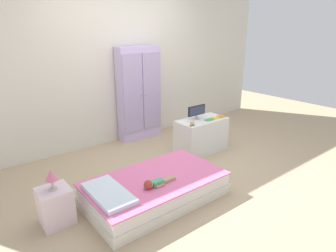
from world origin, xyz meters
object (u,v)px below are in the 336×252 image
object	(u,v)px
tv_stand	(201,135)
rocking_horse_toy	(193,123)
wardrobe	(139,94)
tv_monitor	(197,111)
book_yellow	(216,118)
table_lamp	(51,176)
book_green	(209,120)
doll	(154,183)
book_orange	(221,116)
bed	(155,188)
nightstand	(56,206)

from	to	relation	value
tv_stand	rocking_horse_toy	bearing A→B (deg)	-157.10
wardrobe	tv_monitor	bearing A→B (deg)	-70.01
wardrobe	book_yellow	size ratio (longest dim) A/B	13.93
table_lamp	book_green	distance (m)	2.46
tv_stand	book_green	xyz separation A→B (m)	(0.06, -0.09, 0.27)
doll	rocking_horse_toy	distance (m)	1.36
tv_monitor	book_orange	xyz separation A→B (m)	(0.38, -0.16, -0.12)
table_lamp	book_green	world-z (taller)	table_lamp
book_green	book_yellow	xyz separation A→B (m)	(0.15, 0.00, 0.00)
book_yellow	tv_monitor	bearing A→B (deg)	147.26
bed	book_green	size ratio (longest dim) A/B	11.35
nightstand	table_lamp	xyz separation A→B (m)	(0.00, -0.00, 0.33)
rocking_horse_toy	book_green	world-z (taller)	rocking_horse_toy
nightstand	tv_stand	world-z (taller)	tv_stand
book_yellow	book_orange	world-z (taller)	book_orange
table_lamp	book_green	xyz separation A→B (m)	(2.44, 0.31, 0.01)
bed	book_green	world-z (taller)	book_green
book_orange	tv_monitor	bearing A→B (deg)	156.66
doll	tv_monitor	size ratio (longest dim) A/B	1.17
doll	tv_stand	xyz separation A→B (m)	(1.48, 0.80, -0.04)
nightstand	book_orange	world-z (taller)	book_orange
doll	rocking_horse_toy	xyz separation A→B (m)	(1.16, 0.67, 0.27)
doll	book_green	world-z (taller)	book_green
table_lamp	wardrobe	world-z (taller)	wardrobe
book_green	book_orange	distance (m)	0.27
tv_monitor	book_yellow	xyz separation A→B (m)	(0.25, -0.16, -0.12)
book_green	book_yellow	world-z (taller)	book_yellow
table_lamp	tv_stand	xyz separation A→B (m)	(2.38, 0.40, -0.26)
bed	book_yellow	size ratio (longest dim) A/B	13.72
bed	tv_stand	xyz separation A→B (m)	(1.36, 0.66, 0.13)
wardrobe	book_orange	bearing A→B (deg)	-57.72
nightstand	bed	bearing A→B (deg)	-14.19
doll	book_orange	bearing A→B (deg)	21.42
book_orange	nightstand	bearing A→B (deg)	-173.53
bed	doll	bearing A→B (deg)	-129.06
table_lamp	tv_monitor	world-z (taller)	tv_monitor
doll	wardrobe	distance (m)	2.23
wardrobe	bed	bearing A→B (deg)	-118.14
book_green	nightstand	bearing A→B (deg)	-172.82
wardrobe	book_green	size ratio (longest dim) A/B	11.53
table_lamp	book_yellow	distance (m)	2.61
wardrobe	rocking_horse_toy	size ratio (longest dim) A/B	14.84
book_green	wardrobe	bearing A→B (deg)	111.94
bed	tv_stand	size ratio (longest dim) A/B	1.94
nightstand	tv_stand	xyz separation A→B (m)	(2.38, 0.40, 0.07)
bed	table_lamp	bearing A→B (deg)	165.81
wardrobe	nightstand	bearing A→B (deg)	-142.62
table_lamp	bed	bearing A→B (deg)	-14.19
nightstand	wardrobe	bearing A→B (deg)	37.38
doll	book_orange	world-z (taller)	book_orange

